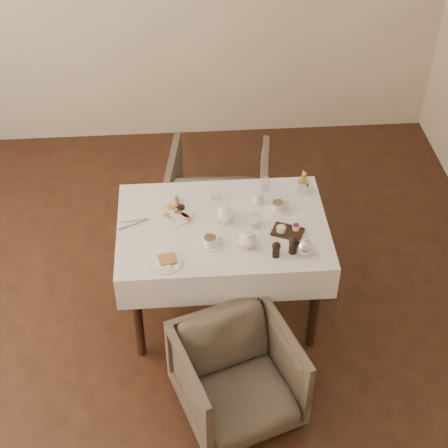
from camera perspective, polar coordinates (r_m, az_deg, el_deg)
table at (r=4.24m, az=-0.13°, el=-1.21°), size 1.28×0.88×0.75m
armchair_near at (r=3.97m, az=1.13°, el=-12.58°), size 0.81×0.82×0.59m
armchair_far at (r=5.06m, az=-0.45°, el=2.45°), size 0.81×0.83×0.67m
breakfast_plate at (r=4.25m, az=-4.25°, el=1.03°), size 0.26×0.26×0.03m
side_plate at (r=3.92m, az=-5.00°, el=-3.20°), size 0.20×0.19×0.02m
teapot_centre at (r=4.15m, az=0.11°, el=0.92°), size 0.18×0.16×0.12m
teapot_front at (r=3.98m, az=1.97°, el=-1.24°), size 0.17×0.15×0.12m
creamer at (r=4.30m, az=2.87°, el=2.20°), size 0.07×0.07×0.08m
teacup_near at (r=4.01m, az=-1.16°, el=-1.47°), size 0.13×0.13×0.06m
teacup_far at (r=4.26m, az=4.51°, el=1.44°), size 0.13×0.13×0.06m
glass_left at (r=4.33m, az=-0.68°, el=2.71°), size 0.08×0.08×0.10m
glass_mid at (r=4.12m, az=2.66°, el=0.31°), size 0.08×0.08×0.09m
glass_right at (r=4.41m, az=3.40°, el=3.36°), size 0.06×0.06×0.09m
condiment_board at (r=4.11m, az=5.29°, el=-0.55°), size 0.22×0.19×0.05m
pepper_mill_left at (r=3.93m, az=4.35°, el=-2.12°), size 0.07×0.07×0.11m
pepper_mill_right at (r=3.96m, az=5.77°, el=-1.74°), size 0.06×0.06×0.11m
silver_pot at (r=3.95m, az=6.71°, el=-1.85°), size 0.13×0.11×0.13m
fries_cup at (r=4.39m, az=6.61°, el=3.35°), size 0.07×0.07×0.16m
cutlery_fork at (r=4.22m, az=-7.42°, el=0.27°), size 0.17×0.04×0.00m
cutlery_knife at (r=4.19m, az=-7.49°, el=-0.04°), size 0.19×0.10×0.00m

